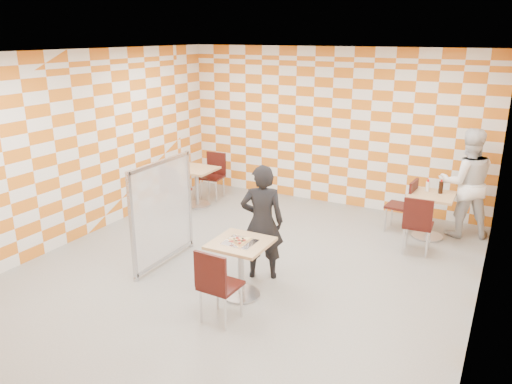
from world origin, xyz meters
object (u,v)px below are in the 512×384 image
Objects in this scene: chair_empty_far at (214,172)px; man_dark at (262,222)px; chair_main_front at (216,281)px; second_table at (430,208)px; chair_empty_near at (173,186)px; chair_second_side at (406,202)px; soda_bottle at (441,187)px; main_table at (241,259)px; chair_second_front at (418,221)px; sport_bottle at (428,186)px; man_white at (466,183)px; empty_table at (197,181)px; partition at (163,212)px.

man_dark reaches higher than chair_empty_far.
second_table is at bearing 65.76° from chair_main_front.
chair_empty_near is at bearing -166.29° from second_table.
chair_second_side is 4.02× the size of soda_bottle.
chair_main_front is at bearing -84.17° from main_table.
main_table is 4.09m from chair_empty_far.
sport_bottle is (-0.04, 0.92, 0.29)m from chair_second_front.
sport_bottle is at bearing 15.58° from chair_empty_near.
man_white reaches higher than chair_empty_far.
main_table is 3.30m from chair_empty_near.
main_table is 0.81× the size of chair_second_side.
empty_table is at bearing -172.22° from sport_bottle.
chair_empty_near is at bearing 141.62° from main_table.
soda_bottle is at bearing -5.17° from sport_bottle.
chair_empty_far is at bearing 178.28° from chair_second_side.
man_white reaches higher than chair_main_front.
chair_main_front is 4.71m from chair_empty_far.
soda_bottle is at bearing 16.65° from man_white.
chair_second_side is 2.92m from man_dark.
chair_empty_near is (-4.38, -1.07, 0.04)m from second_table.
main_table is at bearing -12.66° from partition.
sport_bottle reaches higher than chair_empty_far.
chair_empty_near and chair_empty_far have the same top height.
man_white is (2.18, 4.19, 0.36)m from chair_main_front.
second_table is 0.48× the size of partition.
chair_empty_near is at bearing -164.44° from chair_second_side.
chair_second_side is at bearing -172.48° from soda_bottle.
soda_bottle is (0.21, -0.02, 0.01)m from sport_bottle.
man_dark is (2.47, -2.06, 0.29)m from empty_table.
main_table is 3.45m from chair_second_side.
empty_table is at bearing 113.42° from partition.
partition is 7.75× the size of sport_bottle.
chair_empty_near is at bearing -95.94° from chair_empty_far.
soda_bottle is (0.52, 0.07, 0.31)m from chair_second_side.
sport_bottle is (-0.56, -0.25, -0.06)m from man_white.
partition is (-2.85, -2.83, 0.25)m from chair_second_side.
man_dark is at bearing -39.89° from empty_table.
main_table is 3.67m from sport_bottle.
man_white reaches higher than chair_empty_near.
main_table is at bearing -119.87° from second_table.
man_white is (4.73, 0.82, 0.39)m from empty_table.
man_dark is at bearing 31.15° from man_white.
man_white reaches higher than partition.
chair_second_front is 4.30m from chair_empty_far.
chair_main_front is (0.07, -0.70, 0.04)m from main_table.
soda_bottle is (0.17, 0.90, 0.31)m from chair_second_front.
man_dark is 3.24m from soda_bottle.
chair_second_front is at bearing -160.55° from man_dark.
main_table is at bearing 65.91° from man_dark.
partition is (1.12, -1.72, 0.25)m from chair_empty_near.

